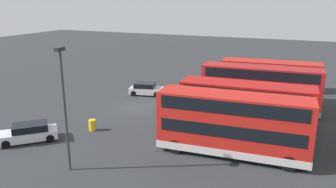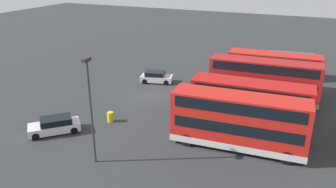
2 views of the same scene
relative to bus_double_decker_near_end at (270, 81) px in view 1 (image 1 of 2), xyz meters
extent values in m
plane|color=#2D3033|center=(7.02, -12.18, -2.45)|extent=(140.00, 140.00, 0.00)
cube|color=red|center=(0.00, 0.00, 0.00)|extent=(3.19, 10.28, 4.20)
cube|color=silver|center=(0.00, 0.00, -1.82)|extent=(3.24, 10.32, 0.55)
cube|color=black|center=(0.00, 0.00, -0.20)|extent=(3.20, 9.49, 0.90)
cube|color=black|center=(0.00, 0.00, 1.50)|extent=(3.20, 9.49, 0.90)
cube|color=black|center=(0.33, -5.08, -0.20)|extent=(2.25, 0.20, 1.10)
cylinder|color=black|center=(1.36, -3.59, -1.90)|extent=(0.37, 1.12, 1.10)
cylinder|color=black|center=(-0.89, -3.73, -1.90)|extent=(0.37, 1.12, 1.10)
cylinder|color=black|center=(0.89, 3.74, -1.90)|extent=(0.37, 1.12, 1.10)
cylinder|color=black|center=(-1.36, 3.59, -1.90)|extent=(0.37, 1.12, 1.10)
cube|color=#A51919|center=(3.37, -0.52, 0.00)|extent=(3.15, 11.51, 4.20)
cube|color=silver|center=(3.37, -0.52, -1.82)|extent=(3.20, 11.55, 0.55)
cube|color=black|center=(3.37, -0.52, -0.20)|extent=(3.17, 10.71, 0.90)
cube|color=black|center=(3.37, -0.52, 1.50)|extent=(3.17, 10.71, 0.90)
cube|color=black|center=(3.68, -6.23, -0.20)|extent=(2.25, 0.18, 1.10)
cylinder|color=black|center=(4.72, -4.75, -1.90)|extent=(0.36, 1.11, 1.10)
cylinder|color=black|center=(2.48, -4.87, -1.90)|extent=(0.36, 1.11, 1.10)
cylinder|color=black|center=(4.27, 3.83, -1.90)|extent=(0.36, 1.11, 1.10)
cylinder|color=black|center=(2.02, 3.71, -1.90)|extent=(0.36, 1.11, 1.10)
cube|color=#A51919|center=(7.03, -0.34, -0.80)|extent=(3.06, 10.29, 2.60)
cube|color=silver|center=(7.03, -0.34, -1.82)|extent=(3.10, 10.34, 0.55)
cube|color=black|center=(7.03, -0.34, -0.20)|extent=(3.08, 9.50, 0.90)
cube|color=black|center=(7.29, -5.46, -0.20)|extent=(2.25, 0.17, 1.10)
cylinder|color=black|center=(8.34, -3.97, -1.90)|extent=(0.36, 1.11, 1.10)
cylinder|color=black|center=(6.10, -4.09, -1.90)|extent=(0.36, 1.11, 1.10)
cylinder|color=black|center=(7.97, 3.40, -1.90)|extent=(0.36, 1.11, 1.10)
cylinder|color=black|center=(5.72, 3.28, -1.90)|extent=(0.36, 1.11, 1.10)
cube|color=#B71411|center=(10.85, -0.50, 0.00)|extent=(3.05, 10.39, 4.20)
cube|color=silver|center=(10.85, -0.50, -1.82)|extent=(3.10, 10.43, 0.55)
cube|color=black|center=(10.85, -0.50, -0.20)|extent=(3.07, 9.60, 0.90)
cube|color=black|center=(10.85, -0.50, 1.50)|extent=(3.07, 9.60, 0.90)
cube|color=black|center=(11.10, -5.66, -0.20)|extent=(2.25, 0.17, 1.10)
cylinder|color=black|center=(12.16, -4.18, -1.90)|extent=(0.35, 1.11, 1.10)
cylinder|color=black|center=(9.91, -4.29, -1.90)|extent=(0.35, 1.11, 1.10)
cylinder|color=black|center=(11.79, 3.29, -1.90)|extent=(0.35, 1.11, 1.10)
cylinder|color=black|center=(9.54, 3.18, -1.90)|extent=(0.35, 1.11, 1.10)
cube|color=red|center=(14.32, -0.72, 0.00)|extent=(3.23, 10.79, 4.20)
cube|color=silver|center=(14.32, -0.72, -1.82)|extent=(3.27, 10.83, 0.55)
cube|color=black|center=(14.32, -0.72, -0.20)|extent=(3.23, 9.99, 0.90)
cube|color=black|center=(14.32, -0.72, 1.50)|extent=(3.23, 9.99, 0.90)
cube|color=black|center=(14.66, -6.06, -0.20)|extent=(2.25, 0.20, 1.10)
cylinder|color=black|center=(15.69, -4.56, -1.90)|extent=(0.37, 1.12, 1.10)
cylinder|color=black|center=(13.45, -4.71, -1.90)|extent=(0.37, 1.12, 1.10)
cylinder|color=black|center=(15.19, 3.27, -1.90)|extent=(0.37, 1.12, 1.10)
cylinder|color=black|center=(12.94, 3.12, -1.90)|extent=(0.37, 1.12, 1.10)
cube|color=#235999|center=(-6.11, 1.41, -0.65)|extent=(2.98, 5.70, 2.80)
cube|color=black|center=(-5.77, -2.32, -0.95)|extent=(2.67, 2.21, 2.20)
cylinder|color=black|center=(-4.65, -2.22, -1.95)|extent=(0.37, 1.02, 1.00)
cylinder|color=black|center=(-6.90, -2.42, -1.95)|extent=(0.37, 1.02, 1.00)
cylinder|color=black|center=(-5.14, 3.26, -1.95)|extent=(0.37, 1.02, 1.00)
cylinder|color=black|center=(-7.39, 3.06, -1.95)|extent=(0.37, 1.02, 1.00)
cube|color=silver|center=(2.58, -13.60, -1.92)|extent=(2.71, 4.23, 0.70)
cube|color=black|center=(2.63, -13.79, -1.29)|extent=(2.17, 2.68, 0.55)
cylinder|color=black|center=(1.47, -12.48, -2.13)|extent=(0.37, 0.67, 0.64)
cylinder|color=black|center=(3.02, -12.09, -2.13)|extent=(0.37, 0.67, 0.64)
cylinder|color=black|center=(2.14, -15.11, -2.13)|extent=(0.37, 0.67, 0.64)
cylinder|color=black|center=(3.69, -14.71, -2.13)|extent=(0.37, 0.67, 0.64)
cube|color=silver|center=(18.32, -16.08, -1.92)|extent=(4.35, 4.39, 0.70)
cube|color=black|center=(18.18, -15.94, -1.29)|extent=(3.01, 3.02, 0.55)
cylinder|color=black|center=(20.00, -16.66, -2.13)|extent=(0.60, 0.61, 0.64)
cylinder|color=black|center=(18.86, -17.77, -2.13)|extent=(0.60, 0.61, 0.64)
cylinder|color=black|center=(17.78, -14.38, -2.13)|extent=(0.60, 0.61, 0.64)
cylinder|color=black|center=(16.64, -15.50, -2.13)|extent=(0.60, 0.61, 0.64)
cylinder|color=#38383D|center=(20.75, -10.03, 1.49)|extent=(0.16, 0.16, 7.87)
cube|color=#262628|center=(20.75, -10.03, 5.58)|extent=(0.70, 0.30, 0.24)
cylinder|color=yellow|center=(14.39, -12.79, -1.97)|extent=(0.60, 0.60, 0.95)
camera|label=1|loc=(36.60, 3.94, 8.47)|focal=35.93mm
camera|label=2|loc=(38.60, 3.89, 11.76)|focal=36.02mm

